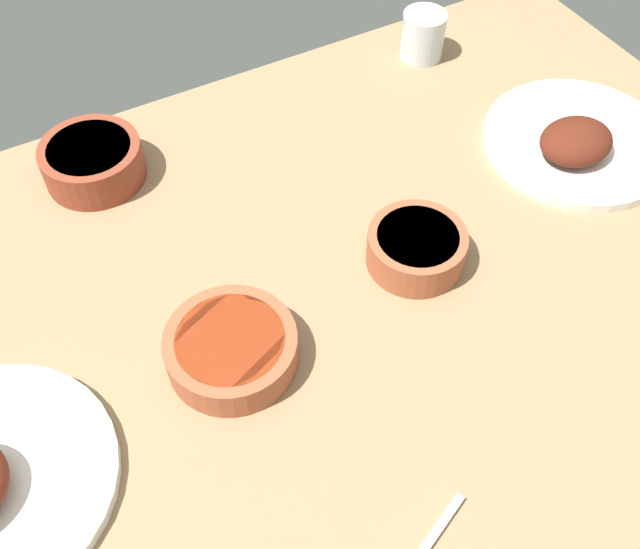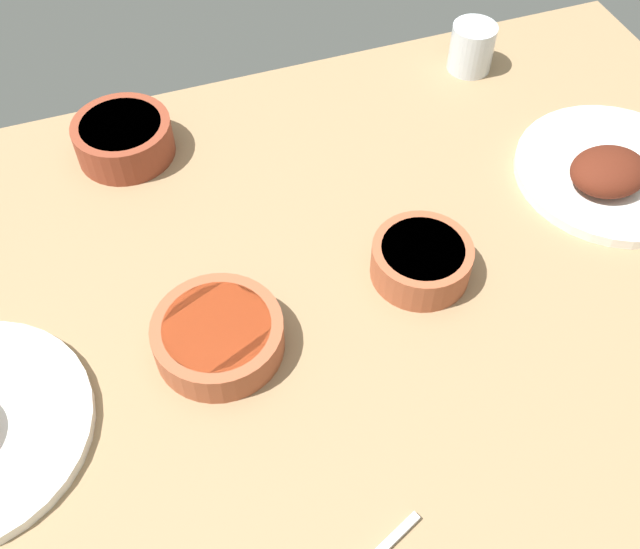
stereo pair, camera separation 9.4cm
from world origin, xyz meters
TOP-DOWN VIEW (x-y plane):
  - dining_table at (0.00, 0.00)cm, footprint 140.00×90.00cm
  - plate_near_viewer at (45.63, 3.98)cm, footprint 28.12×28.12cm
  - bowl_sauce at (-14.53, -4.96)cm, footprint 15.65×15.65cm
  - bowl_pasta at (-18.91, 32.89)cm, footprint 14.32×14.32cm
  - bowl_potatoes at (12.82, -2.55)cm, footprint 12.88×12.88cm
  - water_tumbler at (38.50, 34.81)cm, footprint 7.20×7.20cm

SIDE VIEW (x-z plane):
  - dining_table at x=0.00cm, z-range 0.00..4.00cm
  - plate_near_viewer at x=45.63cm, z-range 2.48..8.94cm
  - bowl_sauce at x=-14.53cm, z-range 4.23..8.74cm
  - bowl_potatoes at x=12.82cm, z-range 4.24..9.24cm
  - bowl_pasta at x=-18.91cm, z-range 4.25..9.90cm
  - water_tumbler at x=38.50cm, z-range 4.00..11.81cm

